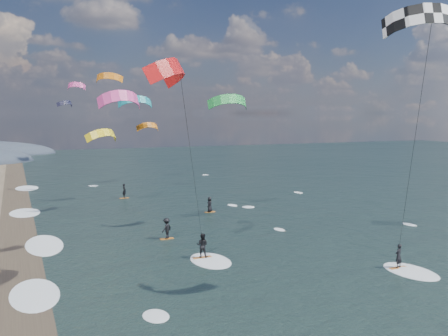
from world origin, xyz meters
name	(u,v)px	position (x,y,z in m)	size (l,w,h in m)	color
wet_sand_strip	(22,333)	(-12.00, 10.00, 0.00)	(3.00, 240.00, 0.00)	#382D23
kitesurfer_near_a	(426,81)	(7.78, 5.93, 11.76)	(7.71, 8.83, 15.85)	#BB6821
kitesurfer_near_b	(189,135)	(-2.49, 13.69, 8.84)	(6.78, 9.34, 13.66)	#BB6821
far_kitesurfers	(168,212)	(1.18, 30.82, 0.85)	(8.36, 21.63, 1.76)	#BB6821
bg_kite_field	(117,102)	(-0.09, 47.91, 11.52)	(14.15, 73.00, 7.82)	black
shoreline_surf	(44,295)	(-10.80, 14.75, 0.00)	(2.40, 79.40, 0.11)	white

